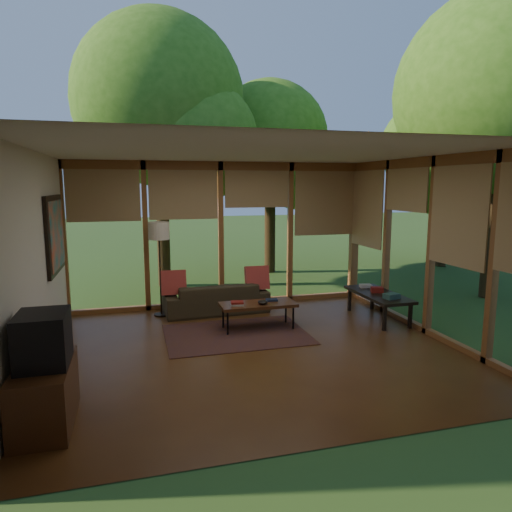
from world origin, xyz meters
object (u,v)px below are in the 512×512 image
object	(u,v)px
sofa	(216,298)
side_console	(378,296)
coffee_table	(258,305)
media_cabinet	(45,395)
floor_lamp	(159,236)
television	(43,339)

from	to	relation	value
sofa	side_console	size ratio (longest dim) A/B	1.31
coffee_table	sofa	bearing A→B (deg)	112.78
media_cabinet	coffee_table	xyz separation A→B (m)	(2.74, 2.30, 0.09)
sofa	floor_lamp	size ratio (longest dim) A/B	1.11
side_console	media_cabinet	bearing A→B (deg)	-154.87
coffee_table	side_console	xyz separation A→B (m)	(2.13, -0.01, 0.02)
floor_lamp	coffee_table	bearing A→B (deg)	-39.33
television	floor_lamp	distance (m)	3.75
television	side_console	world-z (taller)	television
media_cabinet	coffee_table	size ratio (longest dim) A/B	0.83
sofa	coffee_table	xyz separation A→B (m)	(0.47, -1.12, 0.12)
floor_lamp	media_cabinet	bearing A→B (deg)	-110.59
coffee_table	television	bearing A→B (deg)	-139.88
television	side_console	distance (m)	5.38
sofa	television	distance (m)	4.14
television	side_console	size ratio (longest dim) A/B	0.39
floor_lamp	side_console	size ratio (longest dim) A/B	1.18
floor_lamp	side_console	xyz separation A→B (m)	(3.56, -1.19, -1.00)
floor_lamp	coffee_table	xyz separation A→B (m)	(1.44, -1.18, -1.01)
sofa	media_cabinet	xyz separation A→B (m)	(-2.27, -3.42, 0.03)
media_cabinet	side_console	xyz separation A→B (m)	(4.87, 2.28, 0.11)
side_console	sofa	bearing A→B (deg)	156.39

